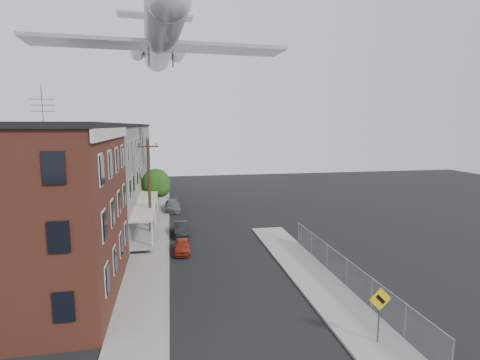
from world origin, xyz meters
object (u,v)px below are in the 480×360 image
at_px(street_tree, 157,184).
at_px(car_mid, 181,229).
at_px(car_far, 172,206).
at_px(warning_sign, 380,307).
at_px(car_near, 182,246).
at_px(airplane, 161,39).
at_px(utility_pole, 149,187).

height_order(street_tree, car_mid, street_tree).
bearing_deg(street_tree, car_far, 27.67).
distance_m(warning_sign, car_far, 31.24).
bearing_deg(car_near, airplane, 100.29).
bearing_deg(street_tree, airplane, -79.20).
xyz_separation_m(warning_sign, airplane, (-9.92, 23.96, 16.54)).
bearing_deg(car_far, car_mid, -87.07).
distance_m(utility_pole, car_far, 11.71).
relative_size(car_near, car_mid, 0.88).
xyz_separation_m(car_far, airplane, (-0.72, -5.87, 17.79)).
relative_size(car_mid, airplane, 0.14).
height_order(street_tree, car_far, street_tree).
distance_m(warning_sign, car_near, 16.93).
bearing_deg(street_tree, warning_sign, -69.42).
bearing_deg(car_near, warning_sign, -57.65).
xyz_separation_m(warning_sign, car_mid, (-8.48, 19.55, -1.28)).
xyz_separation_m(utility_pole, street_tree, (0.33, 9.92, -1.22)).
bearing_deg(utility_pole, car_far, 79.51).
bearing_deg(car_near, utility_pole, 122.69).
relative_size(utility_pole, street_tree, 1.73).
xyz_separation_m(utility_pole, car_far, (2.00, 10.80, -4.05)).
bearing_deg(airplane, car_near, -81.65).
relative_size(utility_pole, airplane, 0.34).
relative_size(warning_sign, street_tree, 0.54).
xyz_separation_m(street_tree, airplane, (0.95, -4.99, 14.97)).
relative_size(street_tree, car_far, 1.21).
relative_size(warning_sign, car_near, 0.87).
xyz_separation_m(street_tree, car_near, (2.33, -14.39, -2.90)).
xyz_separation_m(warning_sign, street_tree, (-10.87, 28.95, 1.57)).
relative_size(street_tree, airplane, 0.19).
distance_m(warning_sign, airplane, 30.75).
distance_m(utility_pole, car_mid, 4.93).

